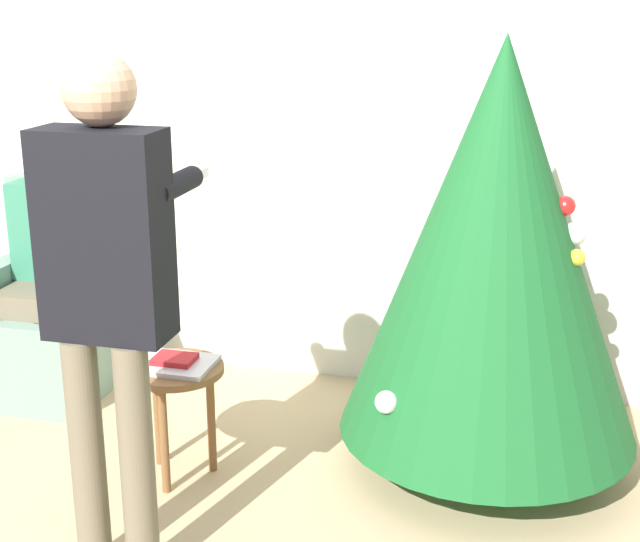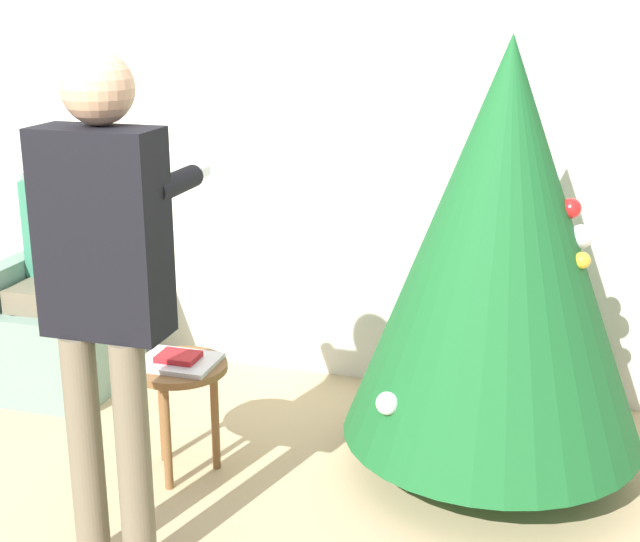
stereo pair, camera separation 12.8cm
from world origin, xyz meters
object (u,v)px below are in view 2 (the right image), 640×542
armchair (66,316)px  christmas_tree (500,245)px  side_stool (180,382)px  person_seated (57,255)px  person_standing (105,271)px

armchair → christmas_tree: bearing=-7.2°
christmas_tree → side_stool: 1.45m
person_seated → side_stool: 1.23m
person_standing → side_stool: bearing=95.1°
christmas_tree → armchair: christmas_tree is taller
armchair → person_seated: person_seated is taller
person_seated → christmas_tree: bearing=-6.4°
armchair → person_standing: (1.04, -1.32, 0.73)m
armchair → person_standing: 1.84m
person_seated → person_standing: (1.04, -1.29, 0.39)m
christmas_tree → armchair: (-2.25, 0.28, -0.64)m
christmas_tree → person_seated: bearing=173.6°
person_standing → side_stool: size_ratio=3.59×
christmas_tree → person_standing: bearing=-139.1°
christmas_tree → person_seated: (-2.25, 0.25, -0.30)m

